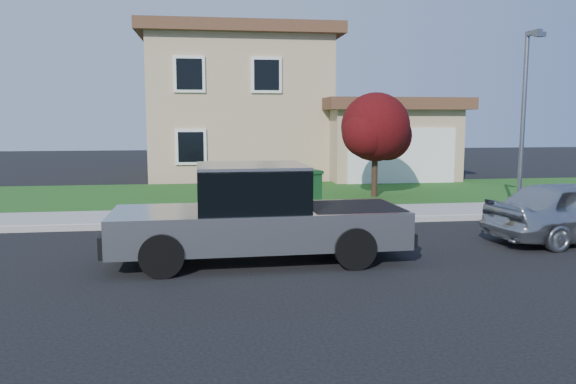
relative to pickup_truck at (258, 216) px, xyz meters
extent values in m
plane|color=black|center=(0.53, 0.72, -0.88)|extent=(80.00, 80.00, 0.00)
cube|color=gray|center=(1.53, 3.62, -0.82)|extent=(40.00, 0.20, 0.12)
cube|color=gray|center=(1.53, 4.72, -0.81)|extent=(40.00, 2.00, 0.15)
cube|color=#124113|center=(1.53, 9.22, -0.83)|extent=(40.00, 7.00, 0.10)
cube|color=tan|center=(0.53, 17.72, 2.32)|extent=(8.00, 9.00, 6.40)
cube|color=tan|center=(7.03, 14.72, 0.72)|extent=(5.50, 6.00, 3.20)
cube|color=white|center=(7.03, 11.70, 0.37)|extent=(4.60, 0.12, 2.30)
cube|color=#4C2D1E|center=(0.53, 17.72, 5.72)|extent=(8.80, 9.80, 0.50)
cube|color=#4C2D1E|center=(7.03, 14.72, 2.52)|extent=(6.20, 6.80, 0.50)
cube|color=white|center=(-1.67, 13.17, 3.72)|extent=(1.30, 0.10, 1.50)
cube|color=white|center=(1.53, 13.17, 3.72)|extent=(1.30, 0.10, 1.50)
cube|color=black|center=(-1.67, 13.17, 0.72)|extent=(1.30, 0.10, 1.50)
cylinder|color=black|center=(-1.77, -0.94, -0.49)|extent=(0.79, 0.31, 0.79)
cylinder|color=black|center=(-1.81, 0.86, -0.49)|extent=(0.79, 0.31, 0.79)
cylinder|color=black|center=(1.71, -0.87, -0.49)|extent=(0.79, 0.31, 0.79)
cylinder|color=black|center=(1.68, 0.94, -0.49)|extent=(0.79, 0.31, 0.79)
cube|color=#A4A6AA|center=(0.03, 0.00, -0.21)|extent=(5.64, 2.08, 0.71)
cube|color=black|center=(-0.12, 0.00, 0.54)|extent=(2.10, 1.87, 0.83)
cube|color=#A4A6AA|center=(-0.12, 0.00, 0.97)|extent=(2.10, 1.87, 0.08)
cube|color=black|center=(1.89, 0.04, 0.13)|extent=(1.80, 1.71, 0.06)
cube|color=black|center=(-2.80, -0.06, -0.34)|extent=(0.16, 1.87, 0.39)
cube|color=black|center=(2.85, 0.06, -0.39)|extent=(0.16, 1.87, 0.25)
cube|color=black|center=(-0.93, 1.04, 0.44)|extent=(0.12, 0.22, 0.18)
imported|color=tan|center=(1.17, 1.52, -0.11)|extent=(0.58, 0.39, 1.55)
cylinder|color=#D8AD8B|center=(1.17, 1.52, 0.69)|extent=(0.41, 0.41, 0.04)
cylinder|color=#D8AD8B|center=(1.17, 1.52, 0.75)|extent=(0.21, 0.21, 0.14)
imported|color=#ACAFB3|center=(7.24, 0.73, -0.18)|extent=(4.36, 2.32, 1.41)
cylinder|color=black|center=(4.71, 7.87, 0.03)|extent=(0.20, 0.20, 1.63)
sphere|color=#440E0F|center=(4.71, 7.87, 1.61)|extent=(2.34, 2.34, 2.34)
sphere|color=#440E0F|center=(5.22, 8.17, 1.30)|extent=(1.73, 1.73, 1.73)
sphere|color=#440E0F|center=(4.30, 7.56, 1.40)|extent=(1.63, 1.63, 1.63)
cube|color=#0F3815|center=(1.74, 4.63, -0.18)|extent=(0.84, 0.92, 1.11)
cube|color=#0F3815|center=(1.74, 4.63, 0.42)|extent=(0.92, 1.00, 0.09)
cylinder|color=slate|center=(7.49, 3.47, 1.61)|extent=(0.12, 0.12, 4.99)
cube|color=slate|center=(7.51, 3.22, 4.11)|extent=(0.17, 0.56, 0.12)
cube|color=slate|center=(7.53, 2.97, 4.03)|extent=(0.26, 0.20, 0.12)
camera|label=1|loc=(-0.91, -10.73, 1.88)|focal=35.00mm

